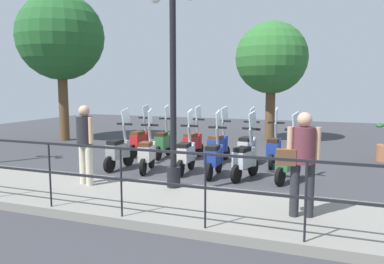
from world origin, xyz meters
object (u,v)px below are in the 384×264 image
(scooter_near_1, at_px, (245,158))
(scooter_far_4, at_px, (163,141))
(scooter_near_2, at_px, (214,156))
(scooter_far_5, at_px, (140,140))
(pedestrian_with_bag, at_px, (302,156))
(scooter_far_1, at_px, (248,147))
(scooter_near_0, at_px, (288,161))
(scooter_far_2, at_px, (218,145))
(lamp_post_near, at_px, (173,94))
(scooter_near_3, at_px, (186,153))
(scooter_near_4, at_px, (147,152))
(scooter_near_5, at_px, (119,150))
(tree_distant, at_px, (271,58))
(scooter_far_0, at_px, (274,148))
(scooter_far_3, at_px, (193,142))
(tree_large, at_px, (61,37))
(pedestrian_distant, at_px, (85,139))

(scooter_near_1, xyz_separation_m, scooter_far_4, (1.68, 2.82, 0.00))
(scooter_near_2, height_order, scooter_far_5, same)
(pedestrian_with_bag, xyz_separation_m, scooter_far_1, (4.11, 1.69, -0.60))
(scooter_near_0, xyz_separation_m, scooter_far_5, (1.61, 4.53, 0.00))
(scooter_far_1, xyz_separation_m, scooter_far_2, (0.00, 0.82, 0.00))
(lamp_post_near, relative_size, scooter_near_2, 2.67)
(pedestrian_with_bag, distance_m, scooter_near_2, 3.34)
(scooter_near_3, relative_size, scooter_far_5, 1.00)
(lamp_post_near, xyz_separation_m, scooter_near_4, (1.56, 1.38, -1.48))
(scooter_near_5, xyz_separation_m, scooter_far_1, (1.71, -2.94, 0.00))
(tree_distant, xyz_separation_m, scooter_far_1, (-4.53, -0.11, -2.63))
(lamp_post_near, bearing_deg, scooter_near_4, 41.45)
(scooter_near_2, relative_size, scooter_far_0, 1.00)
(scooter_near_2, distance_m, scooter_far_3, 2.17)
(scooter_near_2, bearing_deg, scooter_far_5, 57.81)
(scooter_near_0, xyz_separation_m, scooter_near_1, (-0.09, 0.95, 0.00))
(tree_large, distance_m, scooter_far_3, 7.02)
(lamp_post_near, xyz_separation_m, scooter_far_3, (3.47, 0.88, -1.48))
(scooter_near_3, relative_size, scooter_far_1, 1.00)
(scooter_near_3, xyz_separation_m, scooter_far_0, (1.50, -1.89, 0.00))
(pedestrian_distant, bearing_deg, scooter_near_5, -147.41)
(scooter_near_2, xyz_separation_m, scooter_near_5, (-0.10, 2.50, 0.00))
(lamp_post_near, xyz_separation_m, tree_large, (5.14, 6.78, 1.93))
(scooter_near_1, xyz_separation_m, scooter_near_2, (-0.01, 0.73, 0.00))
(scooter_near_2, relative_size, scooter_near_4, 1.00)
(scooter_near_5, bearing_deg, tree_distant, -20.69)
(scooter_far_1, bearing_deg, scooter_far_2, 98.72)
(scooter_far_0, distance_m, scooter_far_1, 0.70)
(lamp_post_near, bearing_deg, scooter_far_5, 37.04)
(pedestrian_with_bag, xyz_separation_m, scooter_near_4, (2.41, 3.83, -0.60))
(scooter_near_1, distance_m, scooter_near_4, 2.43)
(pedestrian_distant, xyz_separation_m, scooter_far_4, (3.78, 0.05, -0.60))
(tree_large, distance_m, scooter_near_4, 7.32)
(scooter_near_0, relative_size, scooter_far_4, 1.00)
(scooter_far_1, relative_size, scooter_far_4, 1.00)
(scooter_far_3, xyz_separation_m, scooter_far_5, (-0.12, 1.65, 0.00))
(lamp_post_near, relative_size, scooter_far_1, 2.67)
(pedestrian_distant, xyz_separation_m, scooter_near_1, (2.09, -2.77, -0.60))
(scooter_near_1, bearing_deg, scooter_near_5, 106.90)
(scooter_near_3, height_order, scooter_far_0, same)
(scooter_near_1, distance_m, scooter_near_5, 3.23)
(tree_large, bearing_deg, tree_distant, -70.40)
(scooter_far_4, bearing_deg, scooter_near_1, -124.70)
(lamp_post_near, bearing_deg, scooter_near_1, -32.44)
(tree_large, xyz_separation_m, scooter_near_0, (-3.40, -8.78, -3.41))
(scooter_near_4, bearing_deg, tree_large, 43.90)
(pedestrian_distant, relative_size, scooter_near_4, 1.03)
(lamp_post_near, bearing_deg, pedestrian_distant, 104.37)
(tree_distant, height_order, scooter_far_2, tree_distant)
(scooter_near_1, relative_size, scooter_far_3, 1.00)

